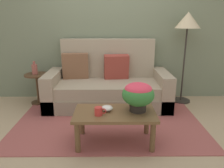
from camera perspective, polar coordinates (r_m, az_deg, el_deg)
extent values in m
plane|color=tan|center=(3.39, -0.90, -9.78)|extent=(14.00, 14.00, 0.00)
cube|color=slate|center=(4.26, -0.87, 15.86)|extent=(6.40, 0.12, 2.91)
cube|color=#994C47|center=(3.47, -0.89, -8.99)|extent=(2.73, 1.95, 0.01)
cube|color=gray|center=(3.94, -1.07, -3.97)|extent=(2.11, 0.92, 0.24)
cube|color=gray|center=(3.85, -1.09, -0.99)|extent=(1.70, 0.83, 0.20)
cube|color=gray|center=(4.15, -1.05, 5.19)|extent=(1.70, 0.17, 0.93)
cube|color=gray|center=(4.01, -14.85, -1.38)|extent=(0.21, 0.92, 0.62)
cube|color=gray|center=(3.99, 12.77, -1.32)|extent=(0.21, 0.92, 0.62)
cube|color=brown|center=(4.06, -9.40, 4.56)|extent=(0.48, 0.20, 0.47)
cube|color=#93382D|center=(4.00, 1.14, 4.40)|extent=(0.46, 0.26, 0.45)
cylinder|color=brown|center=(2.63, -8.90, -13.52)|extent=(0.06, 0.06, 0.38)
cylinder|color=brown|center=(2.65, 10.45, -13.38)|extent=(0.06, 0.06, 0.38)
cylinder|color=brown|center=(3.00, -7.74, -9.49)|extent=(0.06, 0.06, 0.38)
cylinder|color=brown|center=(3.02, 8.96, -9.40)|extent=(0.06, 0.06, 0.38)
cube|color=brown|center=(2.70, 0.73, -7.55)|extent=(0.99, 0.55, 0.04)
cylinder|color=#4C331E|center=(4.32, -18.28, -4.51)|extent=(0.27, 0.27, 0.03)
cylinder|color=#4C331E|center=(4.24, -18.60, -1.19)|extent=(0.05, 0.05, 0.50)
cylinder|color=#4C331E|center=(4.17, -18.92, 2.27)|extent=(0.42, 0.42, 0.03)
cylinder|color=#2D2823|center=(4.39, 17.26, -4.05)|extent=(0.34, 0.34, 0.03)
cylinder|color=#2D2823|center=(4.21, 18.02, 4.55)|extent=(0.03, 0.03, 1.31)
cone|color=#C6B289|center=(4.14, 19.02, 15.34)|extent=(0.43, 0.43, 0.27)
cylinder|color=black|center=(2.72, 6.66, -5.71)|extent=(0.20, 0.20, 0.12)
ellipsoid|color=#337533|center=(2.67, 6.77, -2.73)|extent=(0.39, 0.39, 0.27)
ellipsoid|color=#DB384C|center=(2.64, 6.82, -1.33)|extent=(0.33, 0.33, 0.15)
cylinder|color=red|center=(2.59, -3.52, -7.01)|extent=(0.09, 0.09, 0.10)
torus|color=red|center=(2.59, -2.22, -7.01)|extent=(0.07, 0.01, 0.07)
cylinder|color=silver|center=(2.72, -1.30, -6.76)|extent=(0.05, 0.05, 0.02)
ellipsoid|color=silver|center=(2.71, -1.30, -6.20)|extent=(0.14, 0.14, 0.06)
cylinder|color=#934C42|center=(4.15, -19.34, 3.59)|extent=(0.10, 0.10, 0.17)
cylinder|color=#934C42|center=(4.13, -19.49, 5.15)|extent=(0.04, 0.04, 0.06)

